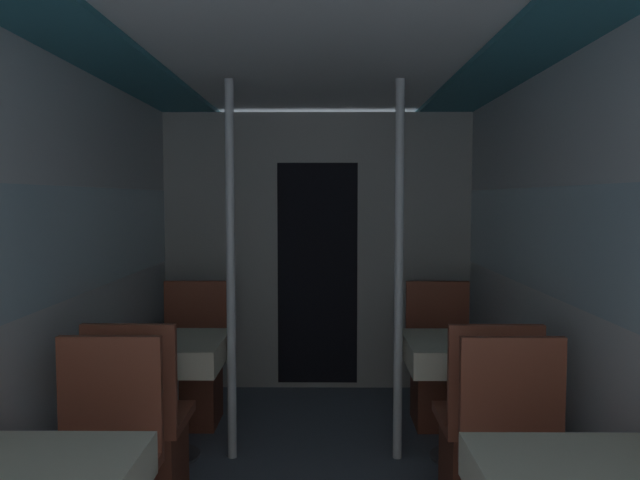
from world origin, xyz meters
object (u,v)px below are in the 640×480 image
chair_left_far_1 (191,381)px  support_pole_right_1 (399,272)px  dining_table_left_1 (170,357)px  chair_right_near_1 (484,449)px  chair_right_far_1 (441,381)px  chair_left_near_1 (142,448)px  dining_table_right_1 (460,358)px  support_pole_left_1 (231,272)px

chair_left_far_1 → support_pole_right_1: support_pole_right_1 is taller
support_pole_right_1 → chair_left_far_1: bearing=156.7°
dining_table_left_1 → chair_right_near_1: bearing=-18.7°
dining_table_left_1 → chair_right_far_1: bearing=18.7°
chair_left_near_1 → dining_table_left_1: bearing=90.0°
chair_left_far_1 → dining_table_right_1: bearing=161.3°
support_pole_right_1 → chair_right_near_1: bearing=-57.7°
support_pole_left_1 → chair_right_far_1: bearing=23.3°
dining_table_left_1 → chair_left_far_1: chair_left_far_1 is taller
support_pole_left_1 → dining_table_right_1: support_pole_left_1 is taller
chair_left_near_1 → chair_right_far_1: size_ratio=1.00×
chair_left_far_1 → support_pole_left_1: 1.07m
chair_right_near_1 → chair_right_far_1: size_ratio=1.00×
chair_right_near_1 → chair_right_far_1: bearing=90.0°
dining_table_left_1 → support_pole_left_1: size_ratio=0.32×
dining_table_left_1 → chair_right_near_1: (1.71, -0.58, -0.31)m
chair_left_far_1 → chair_right_near_1: size_ratio=1.00×
dining_table_right_1 → chair_right_far_1: (-0.00, 0.58, -0.31)m
chair_left_near_1 → chair_left_far_1: 1.16m
dining_table_left_1 → support_pole_right_1: bearing=0.0°
chair_right_near_1 → chair_left_near_1: bearing=180.0°
support_pole_left_1 → chair_right_near_1: 1.68m
chair_left_near_1 → support_pole_left_1: support_pole_left_1 is taller
dining_table_left_1 → chair_right_far_1: 1.83m
support_pole_left_1 → chair_right_far_1: (1.35, 0.58, -0.82)m
chair_right_far_1 → support_pole_left_1: bearing=23.3°
chair_right_near_1 → chair_left_far_1: bearing=145.9°
chair_right_near_1 → support_pole_left_1: bearing=156.7°
chair_left_far_1 → chair_left_near_1: bearing=90.0°
dining_table_right_1 → chair_left_far_1: bearing=161.3°
chair_left_near_1 → dining_table_right_1: 1.83m
dining_table_left_1 → chair_left_near_1: bearing=-90.0°
support_pole_left_1 → chair_right_far_1: 1.68m
dining_table_right_1 → support_pole_right_1: 0.63m
chair_left_far_1 → support_pole_right_1: (1.35, -0.58, 0.82)m
support_pole_right_1 → chair_left_near_1: bearing=-156.7°
dining_table_right_1 → dining_table_left_1: bearing=180.0°
chair_right_near_1 → support_pole_right_1: bearing=122.3°
chair_left_far_1 → chair_right_near_1: (1.71, -1.16, 0.00)m
support_pole_left_1 → chair_left_near_1: bearing=-122.3°
support_pole_left_1 → chair_right_far_1: support_pole_left_1 is taller
dining_table_left_1 → support_pole_right_1: 1.44m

